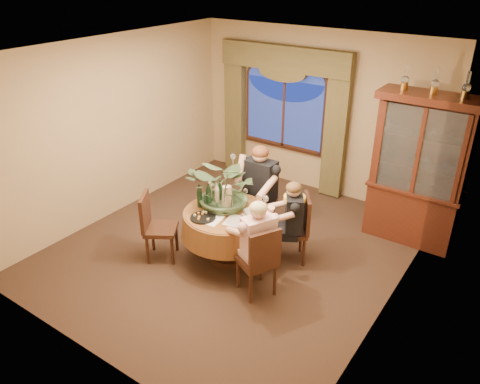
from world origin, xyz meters
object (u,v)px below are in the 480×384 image
Objects in this scene: chair_back_right at (291,229)px; stoneware_vase at (227,197)px; china_cabinet at (418,171)px; wine_bottle_0 at (217,194)px; wine_bottle_4 at (210,190)px; person_pink at (258,248)px; wine_bottle_2 at (220,191)px; oil_lamp_left at (406,77)px; wine_bottle_1 at (200,196)px; olive_bowl at (225,213)px; chair_right at (256,259)px; centerpiece_plant at (227,163)px; person_back at (260,192)px; wine_bottle_3 at (208,195)px; chair_front_left at (161,227)px; chair_back at (258,204)px; person_scarf at (293,223)px; dining_table at (228,235)px; oil_lamp_center at (435,81)px; oil_lamp_right at (467,85)px.

chair_back_right is 0.97m from stoneware_vase.
china_cabinet reaches higher than wine_bottle_0.
person_pink is at bearing -22.86° from wine_bottle_4.
wine_bottle_2 is at bearing 156.39° from stoneware_vase.
oil_lamp_left is at bearing 180.00° from china_cabinet.
wine_bottle_4 is (0.01, 0.21, 0.00)m from wine_bottle_1.
wine_bottle_1 is (-0.16, -0.17, 0.00)m from wine_bottle_0.
olive_bowl is at bearing -25.64° from wine_bottle_4.
chair_right is 1.31m from centerpiece_plant.
wine_bottle_4 is at bearing -135.69° from oil_lamp_left.
person_back is 4.38× the size of wine_bottle_3.
chair_front_left is (-2.29, -2.45, -1.89)m from oil_lamp_left.
person_back is (0.05, -0.04, 0.24)m from chair_back.
china_cabinet is 1.82× the size of person_scarf.
chair_back is 1.00× the size of chair_front_left.
wine_bottle_2 is (-2.15, -1.79, -0.18)m from china_cabinet.
stoneware_vase reaches higher than chair_back.
chair_back_right and chair_back have the same top height.
person_scarf reaches higher than wine_bottle_0.
china_cabinet is 2.29× the size of chair_front_left.
wine_bottle_1 is at bearing -147.35° from stoneware_vase.
wine_bottle_2 is (-0.27, 0.26, 0.14)m from olive_bowl.
chair_back_right is 3.11× the size of stoneware_vase.
dining_table is 0.68m from wine_bottle_1.
oil_lamp_center reaches higher than person_pink.
wine_bottle_3 is at bearing 82.43° from person_scarf.
centerpiece_plant is (-1.99, -1.84, 0.29)m from china_cabinet.
oil_lamp_left is 2.63m from centerpiece_plant.
wine_bottle_2 reaches higher than olive_bowl.
wine_bottle_2 is (-0.15, 0.05, -0.47)m from centerpiece_plant.
china_cabinet is 2.72m from stoneware_vase.
dining_table is 0.84m from person_pink.
oil_lamp_center is 3.28m from wine_bottle_4.
stoneware_vase is 0.93× the size of wine_bottle_2.
oil_lamp_right reaches higher than wine_bottle_2.
person_back is at bearing 71.61° from wine_bottle_0.
chair_right is at bearing -23.23° from olive_bowl.
olive_bowl is at bearing 91.06° from person_back.
oil_lamp_center is at bearing 1.30° from chair_right.
china_cabinet reaches higher than chair_back.
stoneware_vase is at bearing 117.93° from olive_bowl.
person_scarf is at bearing -116.80° from oil_lamp_left.
china_cabinet is 1.32m from oil_lamp_right.
oil_lamp_center is at bearing 41.89° from wine_bottle_3.
wine_bottle_0 is (-0.13, -0.06, -0.47)m from centerpiece_plant.
centerpiece_plant is at bearing 118.74° from olive_bowl.
oil_lamp_left is at bearing 47.37° from wine_bottle_0.
oil_lamp_center is 4.09m from chair_front_left.
chair_front_left is at bearing -137.43° from china_cabinet.
oil_lamp_center is 3.20m from wine_bottle_0.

